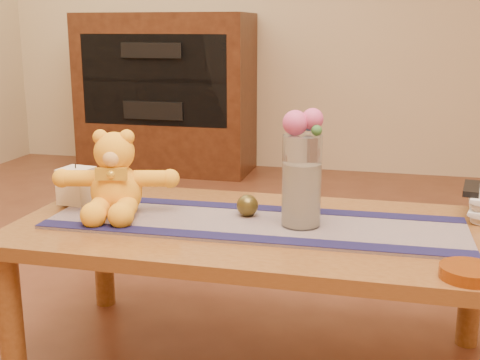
% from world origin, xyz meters
% --- Properties ---
extents(coffee_table_top, '(1.40, 0.70, 0.04)m').
position_xyz_m(coffee_table_top, '(0.00, 0.00, 0.43)').
color(coffee_table_top, brown).
rests_on(coffee_table_top, floor).
extents(table_leg_fl, '(0.07, 0.07, 0.41)m').
position_xyz_m(table_leg_fl, '(-0.64, -0.29, 0.21)').
color(table_leg_fl, brown).
rests_on(table_leg_fl, floor).
extents(table_leg_bl, '(0.07, 0.07, 0.41)m').
position_xyz_m(table_leg_bl, '(-0.64, 0.29, 0.21)').
color(table_leg_bl, brown).
rests_on(table_leg_bl, floor).
extents(table_leg_br, '(0.07, 0.07, 0.41)m').
position_xyz_m(table_leg_br, '(0.64, 0.29, 0.21)').
color(table_leg_br, brown).
rests_on(table_leg_br, floor).
extents(persian_runner, '(1.21, 0.38, 0.01)m').
position_xyz_m(persian_runner, '(-0.01, -0.00, 0.45)').
color(persian_runner, '#182043').
rests_on(persian_runner, coffee_table_top).
extents(runner_border_near, '(1.20, 0.09, 0.00)m').
position_xyz_m(runner_border_near, '(-0.00, -0.15, 0.46)').
color(runner_border_near, '#141238').
rests_on(runner_border_near, persian_runner).
extents(runner_border_far, '(1.20, 0.09, 0.00)m').
position_xyz_m(runner_border_far, '(-0.01, 0.14, 0.46)').
color(runner_border_far, '#141238').
rests_on(runner_border_far, persian_runner).
extents(teddy_bear, '(0.41, 0.36, 0.24)m').
position_xyz_m(teddy_bear, '(-0.43, -0.00, 0.58)').
color(teddy_bear, '#FFAC20').
rests_on(teddy_bear, persian_runner).
extents(pillar_candle, '(0.11, 0.11, 0.11)m').
position_xyz_m(pillar_candle, '(-0.60, 0.06, 0.51)').
color(pillar_candle, beige).
rests_on(pillar_candle, persian_runner).
extents(candle_wick, '(0.00, 0.00, 0.01)m').
position_xyz_m(candle_wick, '(-0.60, 0.06, 0.58)').
color(candle_wick, black).
rests_on(candle_wick, pillar_candle).
extents(glass_vase, '(0.11, 0.11, 0.26)m').
position_xyz_m(glass_vase, '(0.13, -0.00, 0.59)').
color(glass_vase, silver).
rests_on(glass_vase, persian_runner).
extents(potpourri_fill, '(0.09, 0.09, 0.18)m').
position_xyz_m(potpourri_fill, '(0.13, -0.00, 0.55)').
color(potpourri_fill, beige).
rests_on(potpourri_fill, glass_vase).
extents(rose_left, '(0.07, 0.07, 0.07)m').
position_xyz_m(rose_left, '(0.11, -0.01, 0.75)').
color(rose_left, '#C7467B').
rests_on(rose_left, glass_vase).
extents(rose_right, '(0.06, 0.06, 0.06)m').
position_xyz_m(rose_right, '(0.15, 0.00, 0.76)').
color(rose_right, '#C7467B').
rests_on(rose_right, glass_vase).
extents(blue_flower_back, '(0.04, 0.04, 0.04)m').
position_xyz_m(blue_flower_back, '(0.14, 0.03, 0.75)').
color(blue_flower_back, '#5371B3').
rests_on(blue_flower_back, glass_vase).
extents(blue_flower_side, '(0.04, 0.04, 0.04)m').
position_xyz_m(blue_flower_side, '(0.10, 0.02, 0.74)').
color(blue_flower_side, '#5371B3').
rests_on(blue_flower_side, glass_vase).
extents(leaf_sprig, '(0.03, 0.03, 0.03)m').
position_xyz_m(leaf_sprig, '(0.17, -0.02, 0.74)').
color(leaf_sprig, '#33662D').
rests_on(leaf_sprig, glass_vase).
extents(bronze_ball, '(0.08, 0.08, 0.07)m').
position_xyz_m(bronze_ball, '(-0.04, 0.05, 0.49)').
color(bronze_ball, '#493E18').
rests_on(bronze_ball, persian_runner).
extents(book_bottom, '(0.18, 0.24, 0.02)m').
position_xyz_m(book_bottom, '(0.61, 0.25, 0.46)').
color(book_bottom, beige).
rests_on(book_bottom, coffee_table_top).
extents(book_lower, '(0.21, 0.25, 0.02)m').
position_xyz_m(book_lower, '(0.61, 0.25, 0.48)').
color(book_lower, beige).
rests_on(book_lower, book_bottom).
extents(book_upper, '(0.17, 0.23, 0.02)m').
position_xyz_m(book_upper, '(0.60, 0.26, 0.50)').
color(book_upper, beige).
rests_on(book_upper, book_lower).
extents(book_top, '(0.20, 0.25, 0.02)m').
position_xyz_m(book_top, '(0.61, 0.25, 0.52)').
color(book_top, beige).
rests_on(book_top, book_upper).
extents(tv_remote, '(0.07, 0.16, 0.02)m').
position_xyz_m(tv_remote, '(0.61, 0.24, 0.54)').
color(tv_remote, black).
rests_on(tv_remote, book_top).
extents(amber_dish, '(0.17, 0.17, 0.03)m').
position_xyz_m(amber_dish, '(0.56, -0.27, 0.46)').
color(amber_dish, '#BF5914').
rests_on(amber_dish, coffee_table_top).
extents(media_cabinet, '(1.20, 0.50, 1.10)m').
position_xyz_m(media_cabinet, '(-1.20, 2.48, 0.55)').
color(media_cabinet, black).
rests_on(media_cabinet, floor).
extents(cabinet_cavity, '(1.02, 0.03, 0.61)m').
position_xyz_m(cabinet_cavity, '(-1.20, 2.25, 0.66)').
color(cabinet_cavity, black).
rests_on(cabinet_cavity, media_cabinet).
extents(cabinet_shelf, '(1.02, 0.20, 0.02)m').
position_xyz_m(cabinet_shelf, '(-1.20, 2.33, 0.66)').
color(cabinet_shelf, black).
rests_on(cabinet_shelf, media_cabinet).
extents(stereo_upper, '(0.42, 0.28, 0.10)m').
position_xyz_m(stereo_upper, '(-1.20, 2.35, 0.86)').
color(stereo_upper, black).
rests_on(stereo_upper, media_cabinet).
extents(stereo_lower, '(0.42, 0.28, 0.12)m').
position_xyz_m(stereo_lower, '(-1.20, 2.35, 0.46)').
color(stereo_lower, black).
rests_on(stereo_lower, media_cabinet).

